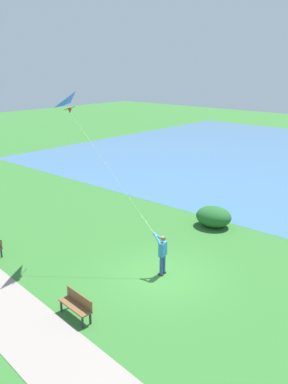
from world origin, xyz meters
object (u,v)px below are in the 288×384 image
Objects in this scene: person_kite_flyer at (162,251)px; flying_kite at (76,103)px; park_bench_near_walkway at (77,304)px; lakeside_shrub at (214,217)px.

flying_kite reaches higher than person_kite_flyer.
person_kite_flyer is 0.33× the size of flying_kite.
person_kite_flyer is 7.24m from flying_kite.
lakeside_shrub is (10.53, 1.09, 0.03)m from park_bench_near_walkway.
park_bench_near_walkway is (-3.58, -3.88, -6.41)m from flying_kite.
flying_kite is 8.30m from park_bench_near_walkway.
flying_kite is at bearing 158.16° from lakeside_shrub.
flying_kite is 3.63× the size of park_bench_near_walkway.
lakeside_shrub is (6.95, -2.78, -6.38)m from flying_kite.
lakeside_shrub is at bearing 12.52° from person_kite_flyer.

